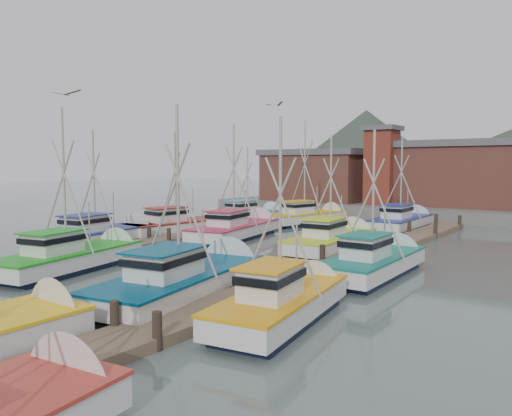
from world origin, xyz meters
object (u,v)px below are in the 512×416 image
Objects in this scene: boat_4 at (77,257)px; boat_8 at (239,229)px; boat_12 at (310,217)px; lookout_tower at (382,165)px.

boat_8 is (-0.20, 14.31, 0.00)m from boat_4.
boat_8 reaches higher than boat_4.
boat_8 is 1.00× the size of boat_12.
boat_12 is at bearing 79.53° from boat_8.
boat_4 is at bearing -77.57° from boat_12.
boat_4 is 25.16m from boat_12.
lookout_tower is 36.84m from boat_4.
boat_8 is at bearing 78.95° from boat_4.
lookout_tower is 0.80× the size of boat_8.
boat_12 is at bearing -102.27° from lookout_tower.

